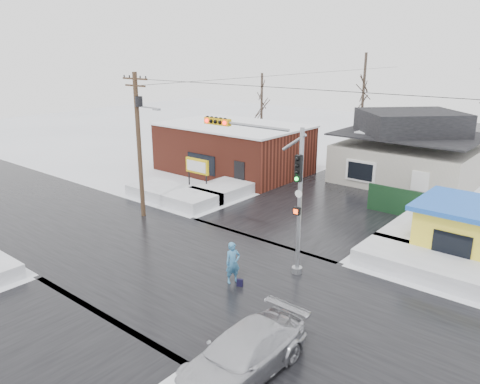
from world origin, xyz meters
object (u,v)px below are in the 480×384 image
Objects in this scene: car at (243,355)px; traffic_signal at (272,176)px; marquee_sign at (197,167)px; kiosk at (464,230)px; utility_pole at (139,137)px; pedestrian at (233,263)px.

traffic_signal is at bearing 121.10° from car.
kiosk is at bearing 1.55° from marquee_sign.
car is (14.55, -7.82, -4.35)m from utility_pole.
kiosk is (18.50, 0.50, -0.46)m from marquee_sign.
marquee_sign is (-1.07, 5.99, -3.19)m from utility_pole.
kiosk is (17.43, 6.49, -3.65)m from utility_pole.
utility_pole reaches higher than car.
traffic_signal reaches higher than marquee_sign.
marquee_sign is 1.31× the size of pedestrian.
utility_pole is at bearing 97.29° from pedestrian.
utility_pole is 4.62× the size of pedestrian.
car is (4.19, -7.28, -3.77)m from traffic_signal.
kiosk is 0.87× the size of car.
car is at bearing -41.48° from marquee_sign.
traffic_signal is at bearing -29.72° from marquee_sign.
traffic_signal is at bearing -2.95° from utility_pole.
marquee_sign reaches higher than pedestrian.
traffic_signal is 3.60× the size of pedestrian.
car is (15.62, -13.81, -1.16)m from marquee_sign.
marquee_sign reaches higher than car.
marquee_sign is 0.55× the size of kiosk.
utility_pole is 18.95m from kiosk.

